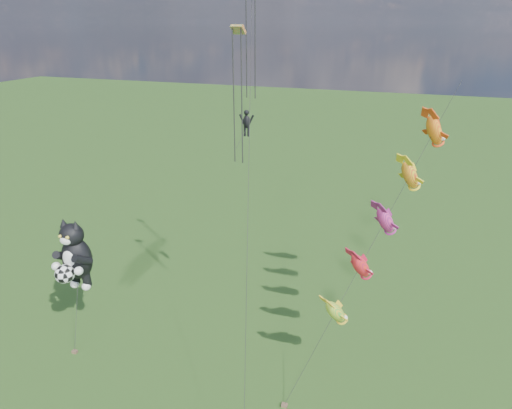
% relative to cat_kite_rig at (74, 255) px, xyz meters
% --- Properties ---
extents(ground, '(300.00, 300.00, 0.00)m').
position_rel_cat_kite_rig_xyz_m(ground, '(5.01, -3.23, -7.23)').
color(ground, '#14340D').
extents(cat_kite_rig, '(2.93, 4.35, 10.28)m').
position_rel_cat_kite_rig_xyz_m(cat_kite_rig, '(0.00, 0.00, 0.00)').
color(cat_kite_rig, brown).
rests_on(cat_kite_rig, ground).
extents(fish_windsock_rig, '(8.99, 13.32, 20.32)m').
position_rel_cat_kite_rig_xyz_m(fish_windsock_rig, '(22.77, 5.06, 4.18)').
color(fish_windsock_rig, brown).
rests_on(fish_windsock_rig, ground).
extents(parafoil_rig, '(5.78, 16.79, 27.72)m').
position_rel_cat_kite_rig_xyz_m(parafoil_rig, '(12.97, 4.10, 11.79)').
color(parafoil_rig, brown).
rests_on(parafoil_rig, ground).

